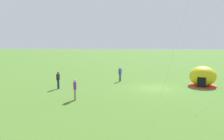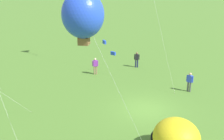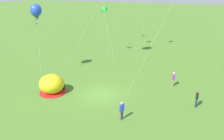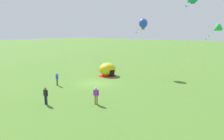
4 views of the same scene
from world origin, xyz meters
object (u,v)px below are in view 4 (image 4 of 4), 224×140
person_with_toddler (96,95)px  kite_blue (143,23)px  person_far_back (46,95)px  kite_green (216,29)px  popup_tent (108,70)px  person_watching_sky (57,78)px

person_with_toddler → kite_blue: bearing=-167.8°
person_far_back → kite_green: 20.68m
kite_blue → popup_tent: bearing=-39.4°
person_watching_sky → kite_blue: kite_blue is taller
person_far_back → person_watching_sky: bearing=-138.7°
person_with_toddler → person_far_back: same height
person_with_toddler → kite_green: (-12.79, 7.95, 6.35)m
popup_tent → person_with_toddler: popup_tent is taller
popup_tent → person_watching_sky: (8.85, -1.66, -0.03)m
person_watching_sky → kite_green: bearing=120.7°
person_watching_sky → popup_tent: bearing=169.4°
person_with_toddler → kite_green: kite_green is taller
popup_tent → kite_green: kite_green is taller
person_far_back → kite_blue: 20.44m
kite_blue → person_watching_sky: bearing=-21.9°
popup_tent → kite_green: (-1.16, 15.22, 6.32)m
person_far_back → kite_blue: size_ratio=0.19×
popup_tent → kite_blue: size_ratio=0.31×
person_with_toddler → kite_blue: (-16.20, -3.52, 7.29)m
person_far_back → kite_green: bearing=142.8°
person_watching_sky → kite_green: size_ratio=0.22×
person_with_toddler → kite_green: size_ratio=0.22×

